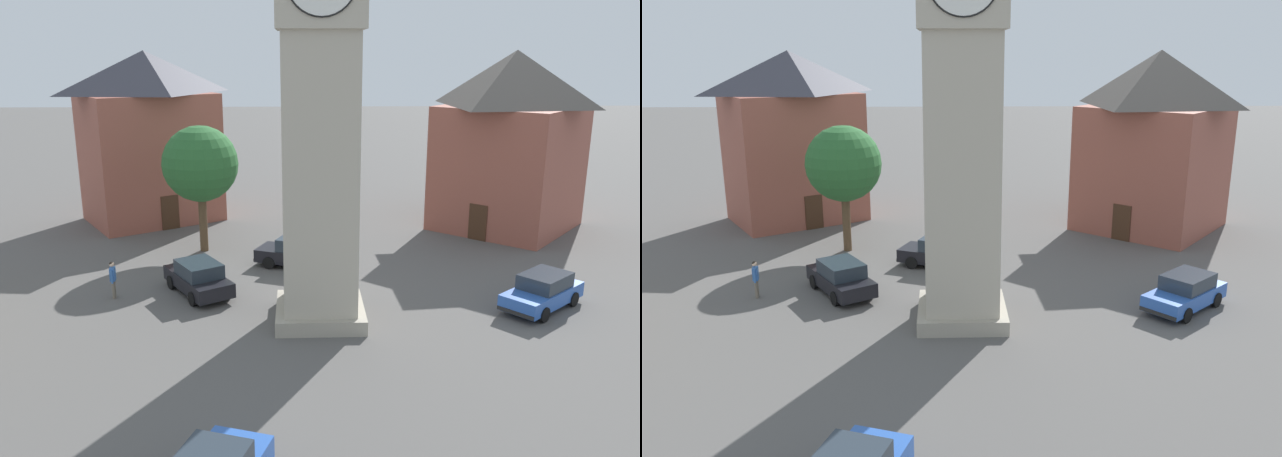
{
  "view_description": "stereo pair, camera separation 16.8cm",
  "coord_description": "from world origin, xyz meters",
  "views": [
    {
      "loc": [
        0.85,
        24.08,
        10.65
      ],
      "look_at": [
        0.0,
        0.0,
        3.85
      ],
      "focal_mm": 35.75,
      "sensor_mm": 36.0,
      "label": 1
    },
    {
      "loc": [
        0.68,
        24.08,
        10.65
      ],
      "look_at": [
        0.0,
        0.0,
        3.85
      ],
      "focal_mm": 35.75,
      "sensor_mm": 36.0,
      "label": 2
    }
  ],
  "objects": [
    {
      "name": "car_blue_kerb",
      "position": [
        5.37,
        -3.01,
        0.76
      ],
      "size": [
        3.63,
        4.39,
        1.53
      ],
      "color": "black",
      "rests_on": "ground"
    },
    {
      "name": "building_shop_left",
      "position": [
        10.17,
        -16.24,
        5.39
      ],
      "size": [
        9.91,
        9.28,
        10.59
      ],
      "color": "#995142",
      "rests_on": "ground"
    },
    {
      "name": "tree",
      "position": [
        6.01,
        -9.41,
        4.78
      ],
      "size": [
        4.04,
        4.04,
        6.83
      ],
      "color": "brown",
      "rests_on": "ground"
    },
    {
      "name": "car_white_side",
      "position": [
        0.87,
        -6.52,
        0.76
      ],
      "size": [
        4.46,
        3.11,
        1.53
      ],
      "color": "black",
      "rests_on": "ground"
    },
    {
      "name": "car_silver_kerb",
      "position": [
        -9.48,
        -0.81,
        0.76
      ],
      "size": [
        4.24,
        3.96,
        1.53
      ],
      "color": "#2D5BB7",
      "rests_on": "ground"
    },
    {
      "name": "building_corner_back",
      "position": [
        -11.96,
        -13.73,
        5.42
      ],
      "size": [
        10.8,
        10.85,
        10.62
      ],
      "color": "#995142",
      "rests_on": "ground"
    },
    {
      "name": "clock_tower",
      "position": [
        0.0,
        0.0,
        12.03
      ],
      "size": [
        4.3,
        4.3,
        20.59
      ],
      "color": "#A59C89",
      "rests_on": "ground"
    },
    {
      "name": "pedestrian",
      "position": [
        9.04,
        -2.61,
        1.01
      ],
      "size": [
        0.26,
        0.56,
        1.69
      ],
      "color": "#706656",
      "rests_on": "ground"
    },
    {
      "name": "ground_plane",
      "position": [
        0.0,
        0.0,
        0.0
      ],
      "size": [
        200.0,
        200.0,
        0.0
      ],
      "primitive_type": "plane",
      "color": "#565451"
    }
  ]
}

